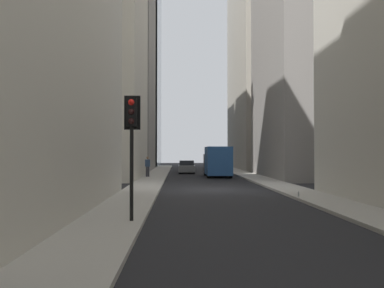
# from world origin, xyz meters

# --- Properties ---
(ground_plane) EXTENTS (135.00, 135.00, 0.00)m
(ground_plane) POSITION_xyz_m (0.00, 0.00, 0.00)
(ground_plane) COLOR black
(sidewalk_right) EXTENTS (90.00, 2.20, 0.14)m
(sidewalk_right) POSITION_xyz_m (0.00, 4.50, 0.07)
(sidewalk_right) COLOR #A8A399
(sidewalk_right) RESTS_ON ground_plane
(sidewalk_left) EXTENTS (90.00, 2.20, 0.14)m
(sidewalk_left) POSITION_xyz_m (0.00, -4.50, 0.07)
(sidewalk_left) COLOR #A8A399
(sidewalk_left) RESTS_ON ground_plane
(building_left_far) EXTENTS (18.99, 10.50, 30.98)m
(building_left_far) POSITION_xyz_m (31.90, -10.59, 15.50)
(building_left_far) COLOR #A8A091
(building_left_far) RESTS_ON ground_plane
(building_left_midfar) EXTENTS (14.34, 10.50, 32.59)m
(building_left_midfar) POSITION_xyz_m (11.83, -10.60, 16.31)
(building_left_midfar) COLOR gray
(building_left_midfar) RESTS_ON ground_plane
(building_right_far) EXTENTS (18.48, 10.00, 28.48)m
(building_right_far) POSITION_xyz_m (29.17, 10.60, 14.24)
(building_right_far) COLOR gray
(building_right_far) RESTS_ON ground_plane
(building_right_midfar) EXTENTS (13.40, 10.50, 28.87)m
(building_right_midfar) POSITION_xyz_m (11.80, 10.59, 14.45)
(building_right_midfar) COLOR beige
(building_right_midfar) RESTS_ON ground_plane
(delivery_truck) EXTENTS (6.46, 2.25, 2.84)m
(delivery_truck) POSITION_xyz_m (13.74, -1.40, 1.46)
(delivery_truck) COLOR #285699
(delivery_truck) RESTS_ON ground_plane
(hatchback_grey) EXTENTS (4.30, 1.78, 1.42)m
(hatchback_grey) POSITION_xyz_m (20.76, 1.40, 0.66)
(hatchback_grey) COLOR slate
(hatchback_grey) RESTS_ON ground_plane
(traffic_light_foreground) EXTENTS (0.43, 0.52, 4.00)m
(traffic_light_foreground) POSITION_xyz_m (-13.09, 3.79, 3.08)
(traffic_light_foreground) COLOR black
(traffic_light_foreground) RESTS_ON sidewalk_right
(pedestrian) EXTENTS (0.26, 0.44, 1.80)m
(pedestrian) POSITION_xyz_m (11.54, 5.08, 1.12)
(pedestrian) COLOR #33333D
(pedestrian) RESTS_ON sidewalk_right
(discarded_bottle) EXTENTS (0.07, 0.07, 0.27)m
(discarded_bottle) POSITION_xyz_m (-5.98, -3.61, 0.25)
(discarded_bottle) COLOR #999EA3
(discarded_bottle) RESTS_ON sidewalk_left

